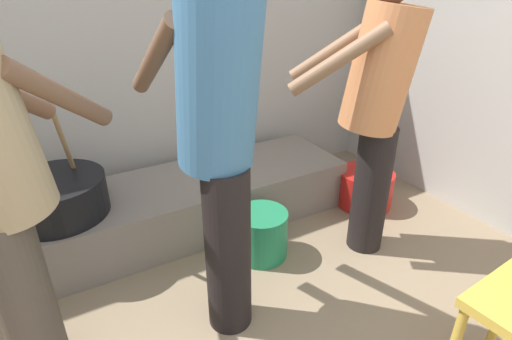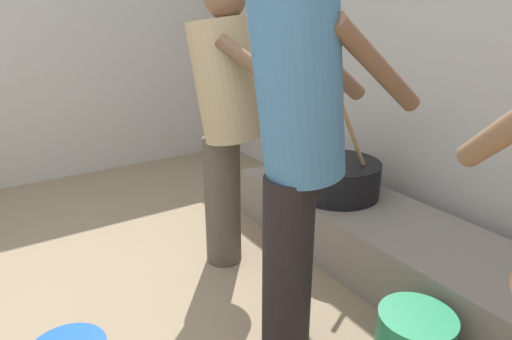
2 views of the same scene
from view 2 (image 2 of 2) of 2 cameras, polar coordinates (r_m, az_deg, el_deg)
The scene contains 5 objects.
block_enclosure_rear at distance 2.83m, azimuth 21.64°, elevation 10.71°, with size 4.88×0.20×1.95m, color #ADA8A0.
hearth_ledge at distance 2.47m, azimuth 19.17°, elevation -10.43°, with size 2.39×0.60×0.32m, color slate.
cooking_pot_main at distance 2.66m, azimuth 10.49°, elevation -0.99°, with size 0.50×0.50×0.66m.
cook_in_blue_shirt at distance 1.59m, azimuth 5.50°, elevation 4.38°, with size 0.37×0.70×1.65m.
cook_in_tan_shirt at distance 2.29m, azimuth -3.87°, elevation 7.35°, with size 0.68×0.68×1.53m.
Camera 2 is at (1.64, -0.02, 1.38)m, focal length 30.88 mm.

